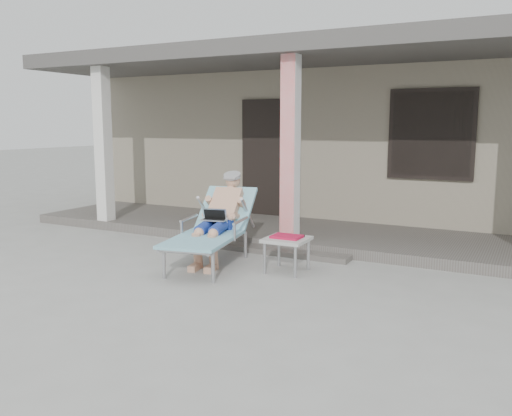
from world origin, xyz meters
The scene contains 7 objects.
ground centered at (0.00, 0.00, 0.00)m, with size 60.00×60.00×0.00m, color #9E9E99.
house centered at (0.00, 6.50, 1.67)m, with size 10.40×5.40×3.30m.
porch_deck centered at (0.00, 3.00, 0.07)m, with size 10.00×2.00×0.15m, color #605B56.
porch_overhang centered at (0.00, 2.95, 2.79)m, with size 10.00×2.30×2.85m.
porch_step centered at (0.00, 1.85, 0.04)m, with size 2.00×0.30×0.07m, color #605B56.
lounger centered at (-0.58, 1.08, 0.76)m, with size 1.06×1.97×1.24m.
side_table centered at (0.45, 1.06, 0.39)m, with size 0.52×0.52×0.46m.
Camera 1 is at (3.14, -4.88, 1.82)m, focal length 38.00 mm.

